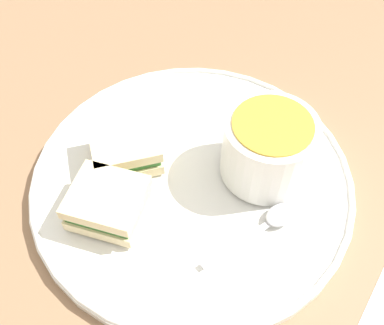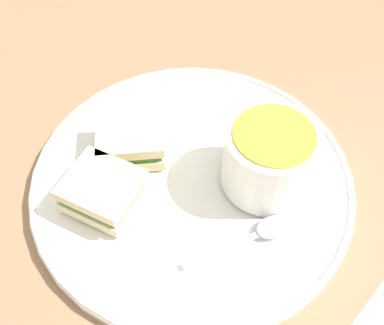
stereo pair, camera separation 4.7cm
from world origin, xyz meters
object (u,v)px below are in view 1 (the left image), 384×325
object	(u,v)px
soup_bowl	(268,148)
spoon	(274,219)
sandwich_half_near	(125,148)
sandwich_half_far	(108,203)

from	to	relation	value
soup_bowl	spoon	distance (m)	0.07
spoon	sandwich_half_near	world-z (taller)	sandwich_half_near
sandwich_half_near	soup_bowl	bearing A→B (deg)	-70.32
spoon	sandwich_half_far	xyz separation A→B (m)	(-0.06, 0.15, 0.01)
soup_bowl	sandwich_half_near	xyz separation A→B (m)	(-0.05, 0.14, -0.02)
soup_bowl	sandwich_half_far	world-z (taller)	soup_bowl
sandwich_half_far	sandwich_half_near	bearing A→B (deg)	16.50
soup_bowl	sandwich_half_near	world-z (taller)	soup_bowl
sandwich_half_far	spoon	bearing A→B (deg)	-68.22
spoon	sandwich_half_far	size ratio (longest dim) A/B	1.32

